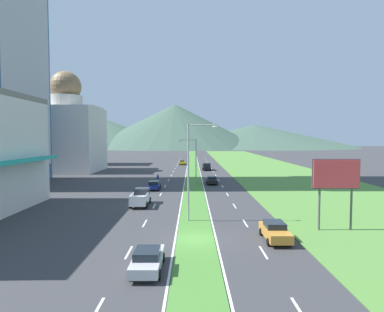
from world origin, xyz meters
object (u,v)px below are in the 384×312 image
car_2 (275,231)px  car_3 (147,259)px  street_lamp_near (191,166)px  car_0 (182,162)px  pickup_truck_0 (141,197)px  street_lamp_mid (194,157)px  billboard_roadside (336,178)px  motorcycle_rider (158,180)px  pickup_truck_1 (207,167)px  car_1 (212,180)px  car_4 (154,185)px

car_2 → car_3: size_ratio=0.99×
street_lamp_near → car_0: 71.11m
street_lamp_near → pickup_truck_0: (-6.52, 8.17, -4.81)m
street_lamp_mid → billboard_roadside: (13.02, -31.75, 0.06)m
billboard_roadside → street_lamp_near: bearing=165.6°
street_lamp_mid → motorcycle_rider: 7.98m
street_lamp_near → pickup_truck_1: (3.94, 52.96, -4.81)m
street_lamp_near → pickup_truck_0: street_lamp_near is taller
billboard_roadside → motorcycle_rider: size_ratio=3.36×
billboard_roadside → pickup_truck_1: 57.33m
street_lamp_near → car_1: size_ratio=2.17×
car_0 → car_1: size_ratio=1.00×
car_0 → car_1: car_0 is taller
street_lamp_mid → car_1: street_lamp_mid is taller
car_3 → pickup_truck_1: 65.96m
street_lamp_near → car_1: 28.17m
car_3 → pickup_truck_0: pickup_truck_0 is taller
car_0 → pickup_truck_1: 19.23m
street_lamp_mid → car_4: (-6.70, -7.65, -4.18)m
street_lamp_near → pickup_truck_0: size_ratio=1.88×
car_1 → motorcycle_rider: (-10.13, 0.27, 0.01)m
car_2 → pickup_truck_1: bearing=-177.0°
car_0 → car_3: size_ratio=1.00×
street_lamp_mid → car_2: bearing=-79.1°
car_3 → car_4: (-3.43, 33.32, -0.01)m
car_1 → car_3: bearing=-9.4°
car_0 → motorcycle_rider: (-3.29, -43.13, -0.00)m
car_3 → motorcycle_rider: (-3.52, 40.38, -0.00)m
car_0 → pickup_truck_1: bearing=-158.6°
pickup_truck_0 → car_4: bearing=-1.1°
street_lamp_mid → car_1: bearing=-14.3°
billboard_roadside → street_lamp_mid: bearing=112.3°
billboard_roadside → pickup_truck_1: bearing=99.6°
pickup_truck_0 → pickup_truck_1: size_ratio=1.00×
street_lamp_mid → car_1: 5.42m
billboard_roadside → car_1: size_ratio=1.44×
car_4 → motorcycle_rider: bearing=0.7°
car_1 → car_2: bearing=5.6°
street_lamp_mid → pickup_truck_1: bearing=81.9°
car_2 → pickup_truck_1: 59.36m
car_0 → car_2: size_ratio=1.01×
car_0 → street_lamp_mid: bearing=-175.3°
street_lamp_near → car_1: street_lamp_near is taller
pickup_truck_0 → car_1: bearing=-28.1°
car_2 → pickup_truck_0: bearing=-136.8°
car_3 → street_lamp_mid: bearing=-4.6°
street_lamp_mid → billboard_roadside: bearing=-67.7°
car_1 → street_lamp_near: bearing=-7.8°
billboard_roadside → car_2: (-6.34, -2.87, -4.19)m
street_lamp_near → car_0: street_lamp_near is taller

